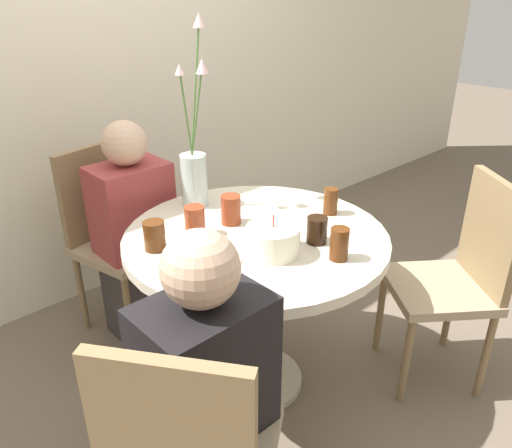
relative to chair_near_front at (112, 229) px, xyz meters
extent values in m
plane|color=#6B5B4C|center=(0.19, -0.83, -0.53)|extent=(16.00, 16.00, 0.00)
cube|color=beige|center=(0.19, 0.40, 0.77)|extent=(8.00, 0.05, 2.60)
cylinder|color=beige|center=(0.19, -0.83, 0.19)|extent=(1.02, 1.02, 0.04)
cylinder|color=#B7AD99|center=(0.19, -0.83, -0.16)|extent=(0.12, 0.12, 0.67)
cylinder|color=#B7AD99|center=(0.19, -0.83, -0.51)|extent=(0.41, 0.41, 0.03)
cube|color=#9E896B|center=(0.02, -0.08, -0.08)|extent=(0.48, 0.48, 0.04)
cube|color=olive|center=(-0.02, 0.10, 0.17)|extent=(0.38, 0.12, 0.46)
cylinder|color=olive|center=(-0.11, -0.28, -0.31)|extent=(0.03, 0.03, 0.43)
cylinder|color=olive|center=(0.22, -0.21, -0.31)|extent=(0.03, 0.03, 0.43)
cylinder|color=olive|center=(-0.19, 0.05, -0.31)|extent=(0.03, 0.03, 0.43)
cylinder|color=olive|center=(0.15, 0.13, -0.31)|extent=(0.03, 0.03, 0.43)
cube|color=olive|center=(-0.59, -1.39, 0.17)|extent=(0.25, 0.33, 0.46)
cube|color=#9E896B|center=(0.80, -1.31, -0.08)|extent=(0.56, 0.56, 0.04)
cube|color=olive|center=(0.94, -1.42, 0.17)|extent=(0.26, 0.32, 0.46)
cylinder|color=olive|center=(0.77, -1.07, -0.31)|extent=(0.03, 0.03, 0.43)
cylinder|color=olive|center=(0.56, -1.34, -0.31)|extent=(0.03, 0.03, 0.43)
cylinder|color=olive|center=(1.04, -1.28, -0.31)|extent=(0.03, 0.03, 0.43)
cylinder|color=olive|center=(0.83, -1.55, -0.31)|extent=(0.03, 0.03, 0.43)
cylinder|color=white|center=(0.13, -0.99, 0.27)|extent=(0.19, 0.19, 0.10)
cylinder|color=#E54C4C|center=(0.13, -0.99, 0.34)|extent=(0.01, 0.01, 0.04)
cylinder|color=#B2C6C1|center=(0.19, -0.44, 0.33)|extent=(0.11, 0.11, 0.23)
cylinder|color=#4C7538|center=(0.20, -0.48, 0.62)|extent=(0.03, 0.08, 0.36)
cone|color=beige|center=(0.21, -0.51, 0.80)|extent=(0.05, 0.05, 0.06)
cylinder|color=#4C7538|center=(0.16, -0.46, 0.62)|extent=(0.06, 0.03, 0.36)
cone|color=beige|center=(0.13, -0.47, 0.79)|extent=(0.04, 0.04, 0.04)
cylinder|color=#4C7538|center=(0.22, -0.44, 0.70)|extent=(0.08, 0.01, 0.52)
cone|color=beige|center=(0.26, -0.44, 0.96)|extent=(0.05, 0.05, 0.05)
cylinder|color=silver|center=(-0.08, -0.89, 0.22)|extent=(0.21, 0.21, 0.01)
cylinder|color=maroon|center=(0.01, -0.68, 0.27)|extent=(0.08, 0.08, 0.12)
cylinder|color=black|center=(0.30, -1.04, 0.26)|extent=(0.08, 0.08, 0.10)
cylinder|color=#51280F|center=(-0.16, -0.68, 0.27)|extent=(0.08, 0.08, 0.11)
cylinder|color=#51280F|center=(0.54, -0.91, 0.27)|extent=(0.06, 0.06, 0.11)
cylinder|color=maroon|center=(0.18, -0.70, 0.27)|extent=(0.08, 0.08, 0.12)
cylinder|color=#51280F|center=(0.26, -1.17, 0.27)|extent=(0.07, 0.07, 0.12)
cube|color=#383333|center=(0.04, -0.16, -0.29)|extent=(0.31, 0.24, 0.47)
cube|color=#993838|center=(0.04, -0.16, 0.15)|extent=(0.34, 0.24, 0.42)
sphere|color=#D1A889|center=(0.04, -0.16, 0.46)|extent=(0.20, 0.20, 0.20)
cube|color=black|center=(-0.37, -1.24, 0.15)|extent=(0.34, 0.24, 0.42)
sphere|color=#D1A889|center=(-0.37, -1.24, 0.46)|extent=(0.20, 0.20, 0.20)
camera|label=1|loc=(-0.98, -2.09, 1.08)|focal=35.00mm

